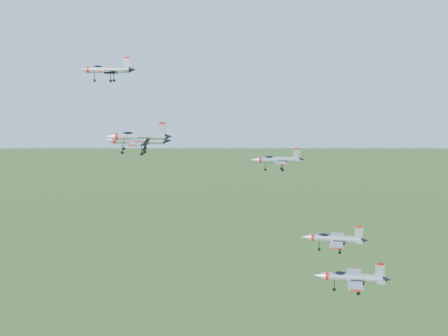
{
  "coord_description": "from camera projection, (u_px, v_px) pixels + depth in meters",
  "views": [
    {
      "loc": [
        11.67,
        -112.9,
        144.67
      ],
      "look_at": [
        3.31,
        -0.76,
        124.56
      ],
      "focal_mm": 50.0,
      "sensor_mm": 36.0,
      "label": 1
    }
  ],
  "objects": [
    {
      "name": "jet_left_low",
      "position": [
        277.0,
        160.0,
        122.3
      ],
      "size": [
        10.64,
        8.86,
        2.84
      ],
      "rotation": [
        0.0,
        0.0,
        0.12
      ],
      "color": "#979CA3"
    },
    {
      "name": "jet_right_high",
      "position": [
        138.0,
        136.0,
        99.45
      ],
      "size": [
        10.73,
        8.9,
        2.87
      ],
      "rotation": [
        0.0,
        0.0,
        0.09
      ],
      "color": "#979CA3"
    },
    {
      "name": "jet_right_low",
      "position": [
        334.0,
        238.0,
        105.37
      ],
      "size": [
        11.24,
        9.37,
        3.0
      ],
      "rotation": [
        0.0,
        0.0,
        -0.13
      ],
      "color": "#979CA3"
    },
    {
      "name": "jet_lead",
      "position": [
        107.0,
        70.0,
        125.51
      ],
      "size": [
        12.0,
        9.92,
        3.21
      ],
      "rotation": [
        0.0,
        0.0,
        -0.06
      ],
      "color": "#979CA3"
    },
    {
      "name": "jet_trail",
      "position": [
        351.0,
        277.0,
        113.14
      ],
      "size": [
        13.83,
        11.48,
        3.7
      ],
      "rotation": [
        0.0,
        0.0,
        -0.1
      ],
      "color": "#979CA3"
    },
    {
      "name": "jet_left_high",
      "position": [
        137.0,
        140.0,
        119.81
      ],
      "size": [
        13.44,
        11.07,
        3.6
      ],
      "rotation": [
        0.0,
        0.0,
        -0.03
      ],
      "color": "#979CA3"
    }
  ]
}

